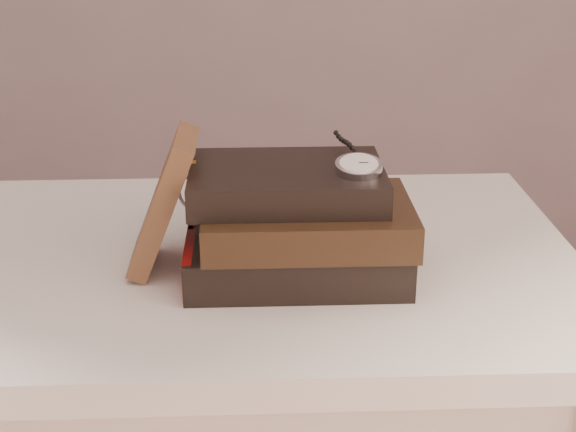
{
  "coord_description": "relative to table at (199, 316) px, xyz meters",
  "views": [
    {
      "loc": [
        0.07,
        -0.66,
        1.22
      ],
      "look_at": [
        0.12,
        0.29,
        0.82
      ],
      "focal_mm": 53.06,
      "sensor_mm": 36.0,
      "label": 1
    }
  ],
  "objects": [
    {
      "name": "table",
      "position": [
        0.0,
        0.0,
        0.0
      ],
      "size": [
        1.0,
        0.6,
        0.75
      ],
      "color": "silver",
      "rests_on": "ground"
    },
    {
      "name": "pocket_watch",
      "position": [
        0.2,
        -0.07,
        0.24
      ],
      "size": [
        0.06,
        0.16,
        0.02
      ],
      "color": "silver",
      "rests_on": "book_stack"
    },
    {
      "name": "book_stack",
      "position": [
        0.13,
        -0.06,
        0.15
      ],
      "size": [
        0.27,
        0.19,
        0.13
      ],
      "color": "black",
      "rests_on": "table"
    },
    {
      "name": "journal",
      "position": [
        -0.04,
        -0.03,
        0.18
      ],
      "size": [
        0.09,
        0.11,
        0.18
      ],
      "primitive_type": "cube",
      "rotation": [
        0.0,
        0.38,
        -0.0
      ],
      "color": "#462A1B",
      "rests_on": "table"
    },
    {
      "name": "eyeglasses",
      "position": [
        0.03,
        0.04,
        0.17
      ],
      "size": [
        0.11,
        0.13,
        0.05
      ],
      "color": "silver",
      "rests_on": "book_stack"
    }
  ]
}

